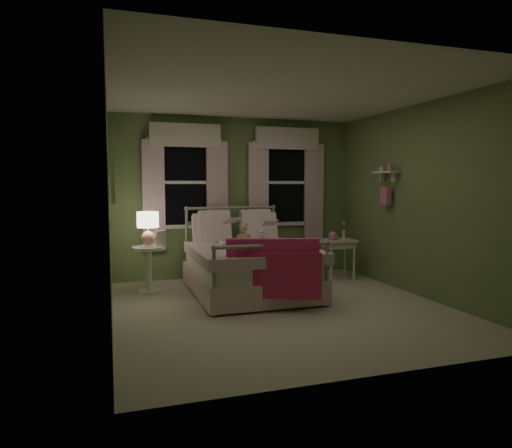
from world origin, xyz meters
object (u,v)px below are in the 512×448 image
object	(u,v)px
child_right	(258,223)
table_lamp	(148,225)
bed	(248,266)
child_left	(222,222)
nightstand_right	(338,246)
teddy_bear	(243,235)
nightstand_left	(149,263)

from	to	relation	value
child_right	table_lamp	xyz separation A→B (m)	(-1.61, 0.04, 0.01)
bed	child_right	size ratio (longest dim) A/B	2.73
child_left	table_lamp	bearing A→B (deg)	6.01
child_left	bed	bearing A→B (deg)	131.57
bed	nightstand_right	size ratio (longest dim) A/B	3.18
bed	table_lamp	size ratio (longest dim) A/B	4.34
bed	table_lamp	bearing A→B (deg)	160.97
teddy_bear	nightstand_left	size ratio (longest dim) A/B	0.46
bed	nightstand_left	world-z (taller)	bed
child_right	table_lamp	size ratio (longest dim) A/B	1.59
child_left	teddy_bear	bearing A→B (deg)	158.47
child_left	teddy_bear	size ratio (longest dim) A/B	2.73
teddy_bear	nightstand_left	xyz separation A→B (m)	(-1.33, 0.19, -0.37)
child_left	nightstand_right	world-z (taller)	child_left
bed	table_lamp	distance (m)	1.51
teddy_bear	table_lamp	bearing A→B (deg)	171.67
table_lamp	nightstand_left	bearing A→B (deg)	0.00
child_right	child_left	bearing A→B (deg)	12.13
child_right	table_lamp	world-z (taller)	child_right
nightstand_right	table_lamp	bearing A→B (deg)	178.92
child_left	child_right	xyz separation A→B (m)	(0.56, 0.00, -0.03)
nightstand_left	table_lamp	size ratio (longest dim) A/B	1.38
bed	child_right	bearing A→B (deg)	56.40
bed	child_right	distance (m)	0.75
teddy_bear	nightstand_right	xyz separation A→B (m)	(1.61, 0.14, -0.24)
child_right	nightstand_left	xyz separation A→B (m)	(-1.61, 0.04, -0.52)
bed	teddy_bear	distance (m)	0.49
teddy_bear	table_lamp	size ratio (longest dim) A/B	0.63
nightstand_right	teddy_bear	bearing A→B (deg)	-175.08
child_right	teddy_bear	bearing A→B (deg)	41.63
nightstand_right	nightstand_left	bearing A→B (deg)	178.92
bed	table_lamp	xyz separation A→B (m)	(-1.33, 0.46, 0.57)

